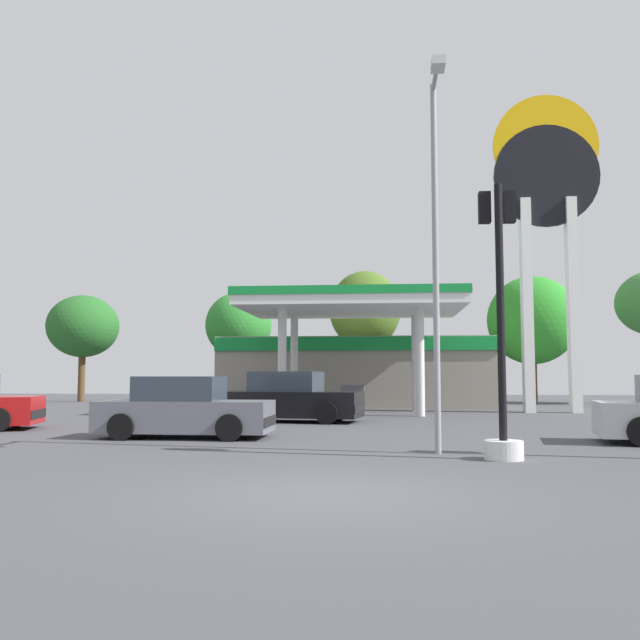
{
  "coord_description": "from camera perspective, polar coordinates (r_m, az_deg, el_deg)",
  "views": [
    {
      "loc": [
        0.72,
        -8.49,
        1.46
      ],
      "look_at": [
        -1.23,
        12.3,
        3.17
      ],
      "focal_mm": 38.33,
      "sensor_mm": 36.0,
      "label": 1
    }
  ],
  "objects": [
    {
      "name": "station_pole_sign",
      "position": [
        29.48,
        18.43,
        8.95
      ],
      "size": [
        4.2,
        0.56,
        12.93
      ],
      "color": "white",
      "rests_on": "ground"
    },
    {
      "name": "tree_0",
      "position": [
        41.2,
        -19.18,
        -0.52
      ],
      "size": [
        4.01,
        4.01,
        6.04
      ],
      "color": "brown",
      "rests_on": "ground"
    },
    {
      "name": "traffic_signal_0",
      "position": [
        12.49,
        14.88,
        -2.86
      ],
      "size": [
        0.68,
        0.7,
        4.89
      ],
      "color": "silver",
      "rests_on": "ground"
    },
    {
      "name": "tree_2",
      "position": [
        37.78,
        3.77,
        0.84
      ],
      "size": [
        3.93,
        3.93,
        7.24
      ],
      "color": "brown",
      "rests_on": "ground"
    },
    {
      "name": "tree_1",
      "position": [
        38.77,
        -6.81,
        -0.46
      ],
      "size": [
        3.72,
        3.72,
        6.15
      ],
      "color": "brown",
      "rests_on": "ground"
    },
    {
      "name": "gas_station",
      "position": [
        31.81,
        3.15,
        -3.7
      ],
      "size": [
        12.73,
        11.68,
        4.62
      ],
      "color": "gray",
      "rests_on": "ground"
    },
    {
      "name": "corner_streetlamp",
      "position": [
        13.27,
        9.65,
        7.71
      ],
      "size": [
        0.24,
        1.48,
        7.16
      ],
      "color": "gray",
      "rests_on": "ground"
    },
    {
      "name": "car_3",
      "position": [
        16.6,
        -11.21,
        -7.37
      ],
      "size": [
        4.04,
        1.87,
        1.44
      ],
      "color": "black",
      "rests_on": "ground"
    },
    {
      "name": "ground_plane",
      "position": [
        8.65,
        0.53,
        -14.39
      ],
      "size": [
        90.0,
        90.0,
        0.0
      ],
      "primitive_type": "plane",
      "color": "#47474C",
      "rests_on": "ground"
    },
    {
      "name": "tree_3",
      "position": [
        37.46,
        17.3,
        -0.02
      ],
      "size": [
        4.65,
        4.65,
        6.68
      ],
      "color": "brown",
      "rests_on": "ground"
    },
    {
      "name": "car_2",
      "position": [
        21.88,
        -2.5,
        -6.6
      ],
      "size": [
        4.66,
        2.5,
        1.59
      ],
      "color": "black",
      "rests_on": "ground"
    }
  ]
}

